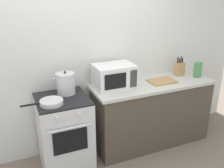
# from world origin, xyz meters

# --- Properties ---
(back_wall) EXTENTS (4.40, 0.10, 2.50)m
(back_wall) POSITION_xyz_m (0.30, 0.97, 1.25)
(back_wall) COLOR silver
(back_wall) RESTS_ON ground_plane
(lower_cabinet_right) EXTENTS (1.64, 0.56, 0.88)m
(lower_cabinet_right) POSITION_xyz_m (0.90, 0.62, 0.44)
(lower_cabinet_right) COLOR #4C4238
(lower_cabinet_right) RESTS_ON ground_plane
(countertop_right) EXTENTS (1.70, 0.60, 0.04)m
(countertop_right) POSITION_xyz_m (0.90, 0.62, 0.90)
(countertop_right) COLOR beige
(countertop_right) RESTS_ON lower_cabinet_right
(stove) EXTENTS (0.60, 0.64, 0.92)m
(stove) POSITION_xyz_m (-0.35, 0.60, 0.46)
(stove) COLOR silver
(stove) RESTS_ON ground_plane
(stock_pot) EXTENTS (0.31, 0.23, 0.28)m
(stock_pot) POSITION_xyz_m (-0.27, 0.72, 1.05)
(stock_pot) COLOR silver
(stock_pot) RESTS_ON stove
(frying_pan) EXTENTS (0.46, 0.26, 0.05)m
(frying_pan) POSITION_xyz_m (-0.50, 0.48, 0.95)
(frying_pan) COLOR silver
(frying_pan) RESTS_ON stove
(microwave) EXTENTS (0.50, 0.37, 0.30)m
(microwave) POSITION_xyz_m (0.35, 0.68, 1.07)
(microwave) COLOR white
(microwave) RESTS_ON countertop_right
(cutting_board) EXTENTS (0.36, 0.26, 0.02)m
(cutting_board) POSITION_xyz_m (1.02, 0.60, 0.93)
(cutting_board) COLOR tan
(cutting_board) RESTS_ON countertop_right
(knife_block) EXTENTS (0.13, 0.10, 0.28)m
(knife_block) POSITION_xyz_m (1.41, 0.74, 1.02)
(knife_block) COLOR tan
(knife_block) RESTS_ON countertop_right
(pasta_box) EXTENTS (0.08, 0.08, 0.22)m
(pasta_box) POSITION_xyz_m (1.60, 0.57, 1.03)
(pasta_box) COLOR #4C9356
(pasta_box) RESTS_ON countertop_right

